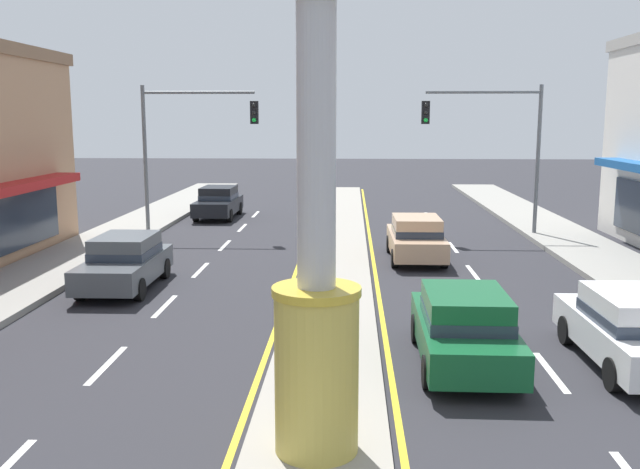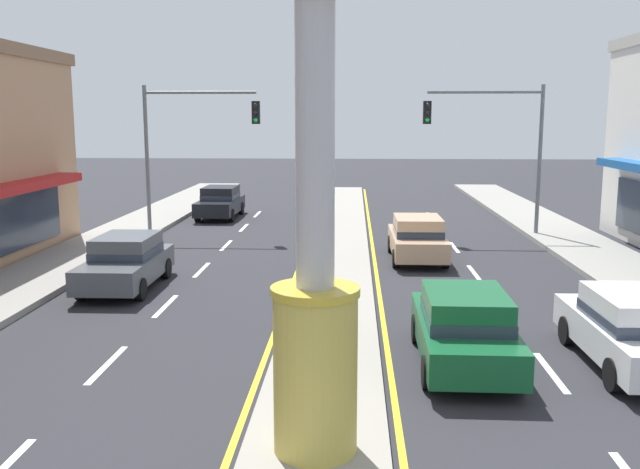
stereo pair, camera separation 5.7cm
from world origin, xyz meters
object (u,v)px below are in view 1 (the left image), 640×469
at_px(sedan_far_right_lane, 632,328).
at_px(sedan_near_left_lane, 464,327).
at_px(district_sign, 316,169).
at_px(sedan_near_right_lane, 125,261).
at_px(traffic_light_left_side, 186,133).
at_px(traffic_light_right_side, 495,134).
at_px(sedan_mid_left_lane, 416,238).
at_px(sedan_far_left_oncoming, 218,202).

height_order(sedan_far_right_lane, sedan_near_left_lane, same).
bearing_deg(district_sign, sedan_near_right_lane, 121.12).
bearing_deg(sedan_near_left_lane, traffic_light_left_side, 120.73).
bearing_deg(traffic_light_left_side, sedan_near_left_lane, -59.27).
height_order(traffic_light_right_side, sedan_near_right_lane, traffic_light_right_side).
bearing_deg(traffic_light_left_side, sedan_near_right_lane, -88.24).
bearing_deg(sedan_near_left_lane, district_sign, -124.32).
bearing_deg(traffic_light_left_side, sedan_mid_left_lane, -28.10).
distance_m(traffic_light_left_side, traffic_light_right_side, 12.65).
xyz_separation_m(traffic_light_right_side, sedan_far_left_oncoming, (-12.37, 5.02, -3.46)).
bearing_deg(sedan_near_left_lane, sedan_mid_left_lane, 89.99).
bearing_deg(district_sign, sedan_far_left_oncoming, 103.91).
xyz_separation_m(traffic_light_right_side, sedan_near_left_lane, (-3.59, -15.36, -3.46)).
bearing_deg(district_sign, sedan_near_left_lane, 55.68).
bearing_deg(sedan_near_left_lane, traffic_light_right_side, 76.85).
distance_m(traffic_light_left_side, sedan_far_right_lane, 19.91).
height_order(district_sign, traffic_light_right_side, district_sign).
relative_size(district_sign, sedan_far_right_lane, 1.84).
distance_m(sedan_far_right_lane, sedan_far_left_oncoming, 23.66).
relative_size(sedan_near_right_lane, sedan_mid_left_lane, 1.00).
relative_size(district_sign, sedan_mid_left_lane, 1.84).
relative_size(sedan_far_right_lane, sedan_far_left_oncoming, 1.00).
height_order(sedan_far_right_lane, sedan_mid_left_lane, same).
relative_size(traffic_light_left_side, sedan_far_right_lane, 1.43).
distance_m(traffic_light_left_side, sedan_near_right_lane, 9.89).
xyz_separation_m(district_sign, traffic_light_left_side, (-6.33, 19.26, 0.05)).
xyz_separation_m(sedan_near_right_lane, sedan_near_left_lane, (8.78, -5.99, 0.00)).
height_order(sedan_far_right_lane, sedan_far_left_oncoming, same).
height_order(traffic_light_left_side, sedan_near_right_lane, traffic_light_left_side).
relative_size(traffic_light_right_side, sedan_far_left_oncoming, 1.43).
relative_size(traffic_light_left_side, traffic_light_right_side, 1.00).
bearing_deg(sedan_far_right_lane, sedan_near_right_lane, 153.75).
relative_size(district_sign, traffic_light_left_side, 1.28).
bearing_deg(sedan_far_right_lane, sedan_far_left_oncoming, 120.71).
distance_m(sedan_mid_left_lane, sedan_far_left_oncoming, 13.28).
xyz_separation_m(traffic_light_right_side, sedan_mid_left_lane, (-3.58, -4.95, -3.46)).
xyz_separation_m(traffic_light_right_side, sedan_near_right_lane, (-12.37, -9.36, -3.46)).
bearing_deg(district_sign, traffic_light_right_side, 71.91).
xyz_separation_m(sedan_near_right_lane, sedan_mid_left_lane, (8.78, 4.42, 0.00)).
height_order(traffic_light_right_side, sedan_far_right_lane, traffic_light_right_side).
bearing_deg(sedan_far_right_lane, traffic_light_left_side, 129.11).
bearing_deg(sedan_far_left_oncoming, district_sign, -76.09).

